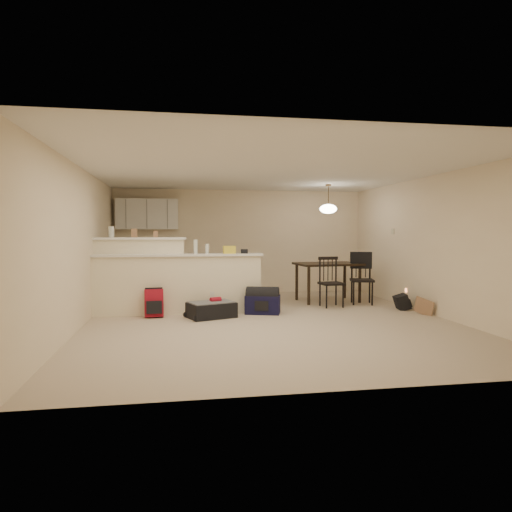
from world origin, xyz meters
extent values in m
plane|color=#C1AD95|center=(0.00, 0.00, 0.00)|extent=(7.00, 7.00, 0.00)
plane|color=white|center=(0.00, 0.00, 2.50)|extent=(7.00, 7.00, 0.00)
cube|color=beige|center=(0.00, 3.50, 1.25)|extent=(6.00, 0.02, 2.50)
cube|color=beige|center=(0.00, -3.50, 1.25)|extent=(6.00, 0.02, 2.50)
cube|color=beige|center=(-3.00, 0.00, 1.25)|extent=(0.02, 7.00, 2.50)
cube|color=beige|center=(3.00, 0.00, 1.25)|extent=(0.02, 7.00, 2.50)
cube|color=#F6EAC7|center=(-1.50, 0.90, 0.53)|extent=(3.00, 0.28, 1.05)
cube|color=white|center=(-1.50, 0.90, 1.07)|extent=(3.08, 0.38, 0.04)
cube|color=#F6EAC7|center=(-2.20, 1.12, 0.68)|extent=(1.60, 0.24, 1.35)
cube|color=white|center=(-2.20, 1.12, 1.37)|extent=(1.68, 0.34, 0.04)
cube|color=white|center=(-2.20, 3.32, 1.90)|extent=(1.40, 0.34, 0.70)
cube|color=white|center=(-2.00, 3.19, 0.45)|extent=(1.80, 0.60, 0.90)
cube|color=beige|center=(2.98, 1.55, 1.50)|extent=(0.02, 0.12, 0.12)
cylinder|color=silver|center=(-2.70, 1.12, 1.49)|extent=(0.10, 0.10, 0.20)
cube|color=#9E7351|center=(-2.29, 1.12, 1.47)|extent=(0.10, 0.07, 0.16)
cube|color=#9E7351|center=(-1.91, 1.12, 1.45)|extent=(0.08, 0.06, 0.12)
cylinder|color=silver|center=(-1.19, 0.90, 1.22)|extent=(0.07, 0.07, 0.26)
cylinder|color=silver|center=(-0.98, 0.90, 1.18)|extent=(0.06, 0.06, 0.18)
cube|color=#9E7351|center=(-0.57, 0.90, 1.16)|extent=(0.22, 0.18, 0.14)
cube|color=#9E7351|center=(-0.29, 0.90, 1.13)|extent=(0.12, 0.10, 0.08)
cube|color=black|center=(1.65, 1.84, 0.81)|extent=(1.40, 1.01, 0.04)
cylinder|color=black|center=(1.12, 1.43, 0.39)|extent=(0.06, 0.06, 0.78)
cylinder|color=black|center=(2.26, 1.54, 0.39)|extent=(0.06, 0.06, 0.78)
cylinder|color=black|center=(1.05, 2.14, 0.39)|extent=(0.06, 0.06, 0.78)
cylinder|color=black|center=(2.19, 2.25, 0.39)|extent=(0.06, 0.06, 0.78)
cylinder|color=brown|center=(1.65, 1.84, 2.25)|extent=(0.02, 0.02, 0.50)
cylinder|color=brown|center=(1.65, 1.84, 2.48)|extent=(0.12, 0.12, 0.03)
ellipsoid|color=white|center=(1.65, 1.84, 1.98)|extent=(0.36, 0.36, 0.20)
cube|color=black|center=(-0.94, 0.39, 0.13)|extent=(0.90, 0.74, 0.26)
cube|color=maroon|center=(-1.93, 0.61, 0.24)|extent=(0.34, 0.22, 0.48)
cube|color=black|center=(0.01, 0.61, 0.17)|extent=(0.69, 0.51, 0.34)
cube|color=black|center=(2.73, 0.61, 0.14)|extent=(0.28, 0.36, 0.28)
cube|color=#9E7351|center=(2.85, 0.02, 0.14)|extent=(0.17, 0.35, 0.29)
camera|label=1|loc=(-1.49, -7.49, 1.49)|focal=32.00mm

